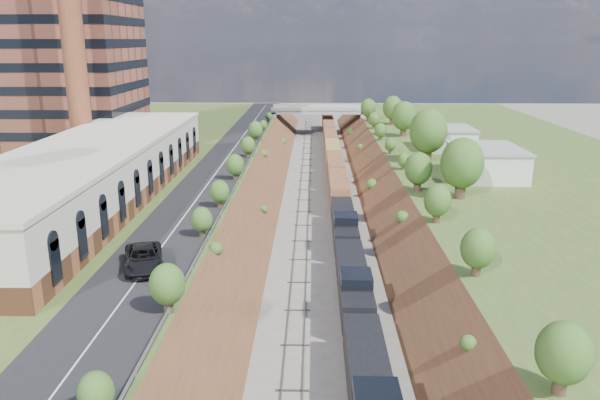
{
  "coord_description": "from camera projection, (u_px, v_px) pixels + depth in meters",
  "views": [
    {
      "loc": [
        -1.18,
        -30.43,
        24.05
      ],
      "look_at": [
        -2.72,
        35.06,
        6.0
      ],
      "focal_mm": 35.0,
      "sensor_mm": 36.0,
      "label": 1
    }
  ],
  "objects": [
    {
      "name": "freight_train",
      "position": [
        335.0,
        169.0,
        100.72
      ],
      "size": [
        2.76,
        141.42,
        4.55
      ],
      "color": "black",
      "rests_on": "ground"
    },
    {
      "name": "white_building_far",
      "position": [
        448.0,
        139.0,
        104.69
      ],
      "size": [
        8.0,
        10.0,
        3.6
      ],
      "primitive_type": "cube",
      "color": "silver",
      "rests_on": "platform_right"
    },
    {
      "name": "embankment_right",
      "position": [
        389.0,
        195.0,
        93.27
      ],
      "size": [
        10.0,
        180.0,
        10.0
      ],
      "primitive_type": "cube",
      "rotation": [
        0.0,
        0.79,
        0.0
      ],
      "color": "brown",
      "rests_on": "ground"
    },
    {
      "name": "smokestack",
      "position": [
        72.0,
        32.0,
        83.84
      ],
      "size": [
        3.2,
        3.2,
        40.0
      ],
      "primitive_type": "cylinder",
      "color": "brown",
      "rests_on": "platform_left"
    },
    {
      "name": "tree_left_crest",
      "position": [
        197.0,
        232.0,
        53.37
      ],
      "size": [
        2.45,
        2.45,
        3.55
      ],
      "color": "#473323",
      "rests_on": "platform_left"
    },
    {
      "name": "rail_right_track",
      "position": [
        337.0,
        194.0,
        93.44
      ],
      "size": [
        1.58,
        180.0,
        0.18
      ],
      "primitive_type": "cube",
      "color": "gray",
      "rests_on": "ground"
    },
    {
      "name": "suv",
      "position": [
        144.0,
        258.0,
        49.8
      ],
      "size": [
        4.93,
        7.41,
        1.89
      ],
      "primitive_type": "imported",
      "rotation": [
        0.0,
        0.0,
        0.29
      ],
      "color": "black",
      "rests_on": "road"
    },
    {
      "name": "white_building_near",
      "position": [
        486.0,
        163.0,
        83.42
      ],
      "size": [
        9.0,
        12.0,
        4.0
      ],
      "primitive_type": "cube",
      "color": "silver",
      "rests_on": "platform_right"
    },
    {
      "name": "tree_right_large",
      "position": [
        462.0,
        164.0,
        71.37
      ],
      "size": [
        5.25,
        5.25,
        7.61
      ],
      "color": "#473323",
      "rests_on": "platform_right"
    },
    {
      "name": "road",
      "position": [
        223.0,
        164.0,
        92.53
      ],
      "size": [
        8.0,
        180.0,
        0.1
      ],
      "primitive_type": "cube",
      "color": "black",
      "rests_on": "platform_left"
    },
    {
      "name": "commercial_building",
      "position": [
        92.0,
        172.0,
        70.69
      ],
      "size": [
        14.3,
        62.3,
        7.0
      ],
      "color": "brown",
      "rests_on": "platform_left"
    },
    {
      "name": "guardrail",
      "position": [
        249.0,
        161.0,
        92.11
      ],
      "size": [
        0.1,
        171.0,
        0.7
      ],
      "color": "#99999E",
      "rests_on": "platform_left"
    },
    {
      "name": "embankment_left",
      "position": [
        252.0,
        194.0,
        93.77
      ],
      "size": [
        10.0,
        180.0,
        10.0
      ],
      "primitive_type": "cube",
      "rotation": [
        0.0,
        0.79,
        0.0
      ],
      "color": "brown",
      "rests_on": "ground"
    },
    {
      "name": "overpass",
      "position": [
        318.0,
        115.0,
        151.97
      ],
      "size": [
        24.5,
        8.3,
        7.4
      ],
      "color": "gray",
      "rests_on": "ground"
    },
    {
      "name": "platform_right",
      "position": [
        530.0,
        181.0,
        92.11
      ],
      "size": [
        44.0,
        180.0,
        5.0
      ],
      "primitive_type": "cube",
      "color": "#3D5422",
      "rests_on": "ground"
    },
    {
      "name": "rail_left_track",
      "position": [
        304.0,
        194.0,
        93.56
      ],
      "size": [
        1.58,
        180.0,
        0.18
      ],
      "primitive_type": "cube",
      "color": "gray",
      "rests_on": "ground"
    },
    {
      "name": "platform_left",
      "position": [
        115.0,
        179.0,
        93.6
      ],
      "size": [
        44.0,
        180.0,
        5.0
      ],
      "primitive_type": "cube",
      "color": "#3D5422",
      "rests_on": "ground"
    }
  ]
}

